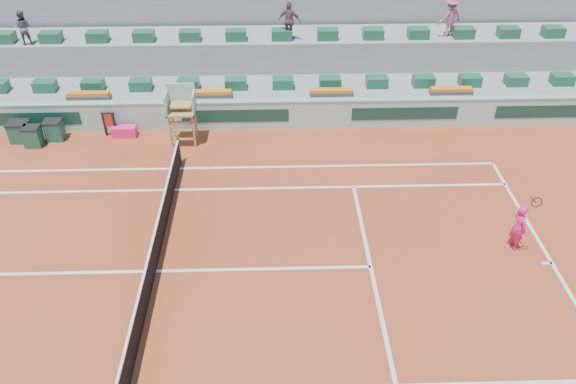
{
  "coord_description": "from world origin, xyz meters",
  "views": [
    {
      "loc": [
        3.57,
        -12.14,
        11.69
      ],
      "look_at": [
        4.0,
        2.5,
        1.0
      ],
      "focal_mm": 35.0,
      "sensor_mm": 36.0,
      "label": 1
    }
  ],
  "objects_px": {
    "player_bag": "(124,131)",
    "tennis_player": "(519,227)",
    "umpire_chair": "(181,107)",
    "drink_cooler_a": "(54,130)"
  },
  "relations": [
    {
      "from": "player_bag",
      "to": "tennis_player",
      "type": "bearing_deg",
      "value": -28.05
    },
    {
      "from": "player_bag",
      "to": "tennis_player",
      "type": "height_order",
      "value": "tennis_player"
    },
    {
      "from": "umpire_chair",
      "to": "drink_cooler_a",
      "type": "distance_m",
      "value": 5.37
    },
    {
      "from": "umpire_chair",
      "to": "tennis_player",
      "type": "relative_size",
      "value": 1.05
    },
    {
      "from": "umpire_chair",
      "to": "player_bag",
      "type": "bearing_deg",
      "value": 169.42
    },
    {
      "from": "player_bag",
      "to": "tennis_player",
      "type": "distance_m",
      "value": 15.3
    },
    {
      "from": "umpire_chair",
      "to": "tennis_player",
      "type": "distance_m",
      "value": 12.88
    },
    {
      "from": "player_bag",
      "to": "umpire_chair",
      "type": "height_order",
      "value": "umpire_chair"
    },
    {
      "from": "drink_cooler_a",
      "to": "tennis_player",
      "type": "bearing_deg",
      "value": -23.41
    },
    {
      "from": "player_bag",
      "to": "umpire_chair",
      "type": "relative_size",
      "value": 0.41
    }
  ]
}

